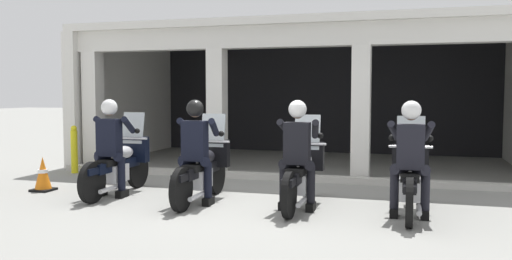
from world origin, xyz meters
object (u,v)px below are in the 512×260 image
Objects in this scene: motorcycle_center_left at (203,169)px; motorcycle_far_right at (410,178)px; motorcycle_far_left at (120,164)px; traffic_cone_flank at (43,174)px; police_officer_center_right at (298,145)px; bollard_kerbside at (74,149)px; police_officer_far_left at (110,139)px; police_officer_center_left at (196,143)px; police_officer_far_right at (411,149)px; motorcycle_center_right at (301,173)px.

motorcycle_center_left is 1.00× the size of motorcycle_far_right.
motorcycle_far_left is 1.43m from traffic_cone_flank.
police_officer_center_right is at bearing -174.74° from motorcycle_far_right.
bollard_kerbside is at bearing 150.34° from police_officer_center_right.
police_officer_far_left is 0.78× the size of motorcycle_center_left.
police_officer_center_left and police_officer_far_right have the same top height.
police_officer_far_left is at bearing -176.91° from motorcycle_center_left.
police_officer_far_left is at bearing 175.71° from motorcycle_center_right.
motorcycle_far_left is 1.67m from police_officer_center_left.
motorcycle_center_left is 2.97m from traffic_cone_flank.
police_officer_far_right is 2.69× the size of traffic_cone_flank.
bollard_kerbside is at bearing 153.06° from motorcycle_center_right.
police_officer_center_right reaches higher than traffic_cone_flank.
traffic_cone_flank is at bearing -173.31° from motorcycle_far_left.
police_officer_center_right is 0.78× the size of motorcycle_far_right.
motorcycle_center_right is 5.55m from bollard_kerbside.
police_officer_far_left reaches higher than traffic_cone_flank.
traffic_cone_flank is (-1.41, 0.12, -0.65)m from police_officer_far_left.
motorcycle_far_right is (4.66, -0.14, 0.00)m from motorcycle_far_left.
police_officer_far_left and police_officer_center_left have the same top height.
police_officer_center_left is at bearing -175.56° from motorcycle_center_right.
police_officer_center_left reaches higher than traffic_cone_flank.
police_officer_center_left is 3.04m from traffic_cone_flank.
motorcycle_center_left reaches higher than traffic_cone_flank.
motorcycle_center_left is at bearing 4.73° from police_officer_far_left.
motorcycle_center_right is (3.11, 0.18, -0.44)m from police_officer_far_left.
bollard_kerbside is (-5.23, 1.84, -0.00)m from motorcycle_center_right.
motorcycle_center_right is (1.55, 0.33, -0.44)m from police_officer_center_left.
police_officer_center_left reaches higher than motorcycle_far_left.
motorcycle_center_left is (1.55, -0.15, 0.00)m from motorcycle_far_left.
motorcycle_far_left is 1.56m from motorcycle_center_left.
police_officer_center_right is at bearing -2.04° from police_officer_far_left.
motorcycle_center_left and motorcycle_far_right have the same top height.
police_officer_center_left is 1.00× the size of police_officer_center_right.
motorcycle_far_right is at bearing -15.46° from bollard_kerbside.
motorcycle_far_left is 1.00× the size of motorcycle_center_left.
motorcycle_far_left is at bearing -39.17° from bollard_kerbside.
police_officer_far_right is at bearing -1.53° from police_officer_center_left.
motorcycle_far_right is (4.66, 0.14, -0.44)m from police_officer_far_left.
police_officer_far_left is 3.11m from police_officer_center_right.
motorcycle_center_left is 1.55m from motorcycle_center_right.
motorcycle_center_right is at bearing 164.57° from police_officer_far_right.
traffic_cone_flank is 2.05m from bollard_kerbside.
motorcycle_center_right is 4.52m from traffic_cone_flank.
motorcycle_far_left is 1.29× the size of police_officer_center_right.
bollard_kerbside is at bearing 160.77° from motorcycle_far_right.
police_officer_center_right and police_officer_far_right have the same top height.
police_officer_far_right is (4.66, -0.14, 0.00)m from police_officer_far_left.
police_officer_center_left is (1.55, -0.15, 0.00)m from police_officer_far_left.
police_officer_far_right is (-0.00, -0.28, 0.44)m from motorcycle_far_right.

